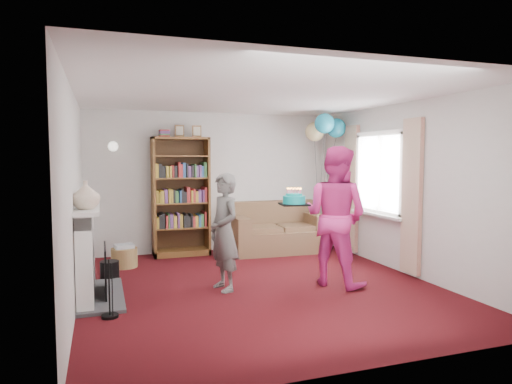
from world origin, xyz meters
name	(u,v)px	position (x,y,z in m)	size (l,w,h in m)	color
ground	(260,286)	(0.00, 0.00, 0.00)	(5.00, 5.00, 0.00)	#320708
wall_back	(214,182)	(0.00, 2.51, 1.25)	(4.50, 0.02, 2.50)	silver
wall_left	(73,197)	(-2.26, 0.00, 1.25)	(0.02, 5.00, 2.50)	silver
wall_right	(406,188)	(2.26, 0.00, 1.25)	(0.02, 5.00, 2.50)	silver
ceiling	(260,95)	(0.00, 0.00, 2.50)	(4.50, 5.00, 0.01)	white
fireplace	(91,256)	(-2.09, 0.19, 0.51)	(0.55, 1.80, 1.12)	#3F3F42
window_bay	(379,189)	(2.21, 0.60, 1.20)	(0.14, 2.02, 2.20)	white
wall_sconce	(113,146)	(-1.75, 2.36, 1.88)	(0.16, 0.23, 0.16)	gold
bookcase	(180,198)	(-0.65, 2.30, 1.00)	(0.97, 0.42, 2.25)	#472B14
sofa	(276,233)	(1.04, 2.07, 0.33)	(1.68, 0.89, 0.89)	brown
wicker_basket	(124,257)	(-1.64, 1.68, 0.16)	(0.40, 0.40, 0.36)	olive
person_striped	(224,232)	(-0.48, 0.01, 0.75)	(0.55, 0.36, 1.50)	black
person_magenta	(336,216)	(0.99, -0.22, 0.92)	(0.90, 0.70, 1.85)	#D22A7F
birthday_cake	(294,200)	(0.41, -0.18, 1.15)	(0.35, 0.35, 0.22)	black
balloons	(325,128)	(1.83, 1.71, 2.22)	(0.68, 0.73, 1.79)	#3F3F3F
mantel_vase	(86,195)	(-2.12, -0.15, 1.28)	(0.31, 0.31, 0.32)	beige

